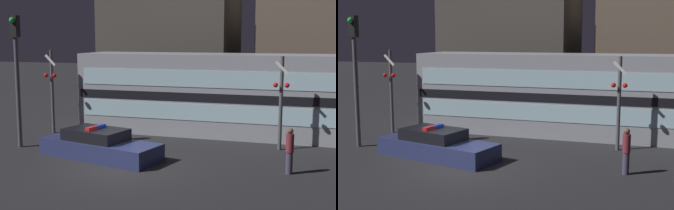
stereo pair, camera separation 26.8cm
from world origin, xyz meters
The scene contains 8 objects.
ground_plane centered at (0.00, 0.00, 0.00)m, with size 120.00×120.00×0.00m, color black.
train centered at (2.16, 7.28, 1.96)m, with size 14.11×3.19×3.92m.
police_car centered at (-1.60, 1.22, 0.47)m, with size 5.25×2.90×1.26m.
pedestrian centered at (5.71, 1.15, 0.84)m, with size 0.28×0.28×1.64m.
crossing_signal_near centered at (5.13, 4.64, 2.13)m, with size 0.67×0.33×3.96m.
crossing_signal_far centered at (-5.88, 4.88, 2.21)m, with size 0.67×0.33×4.11m.
traffic_light_corner centered at (-5.67, 1.80, 3.37)m, with size 0.30×0.46×5.63m.
building_left centered at (-2.94, 15.61, 3.74)m, with size 8.33×6.78×7.47m.
Camera 2 is at (6.68, -15.13, 4.77)m, focal length 50.00 mm.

